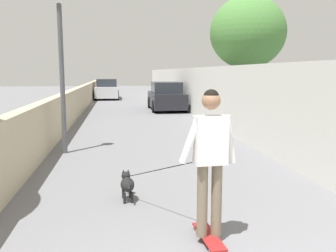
{
  "coord_description": "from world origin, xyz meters",
  "views": [
    {
      "loc": [
        -1.85,
        0.96,
        2.07
      ],
      "look_at": [
        5.25,
        -0.04,
        1.0
      ],
      "focal_mm": 38.84,
      "sensor_mm": 36.0,
      "label": 1
    }
  ],
  "objects_px": {
    "lamp_post": "(61,42)",
    "dog": "(128,184)",
    "car_far": "(107,90)",
    "person_skateboarder": "(210,151)",
    "tree_right_mid": "(248,33)",
    "car_near": "(166,97)",
    "skateboard": "(209,236)"
  },
  "relations": [
    {
      "from": "skateboard",
      "to": "car_near",
      "type": "bearing_deg",
      "value": -5.83
    },
    {
      "from": "lamp_post",
      "to": "skateboard",
      "type": "bearing_deg",
      "value": -155.52
    },
    {
      "from": "dog",
      "to": "car_near",
      "type": "xyz_separation_m",
      "value": [
        14.01,
        -2.54,
        0.44
      ]
    },
    {
      "from": "tree_right_mid",
      "to": "dog",
      "type": "bearing_deg",
      "value": 149.91
    },
    {
      "from": "skateboard",
      "to": "dog",
      "type": "bearing_deg",
      "value": 30.13
    },
    {
      "from": "dog",
      "to": "lamp_post",
      "type": "bearing_deg",
      "value": 21.85
    },
    {
      "from": "person_skateboarder",
      "to": "car_far",
      "type": "height_order",
      "value": "person_skateboarder"
    },
    {
      "from": "tree_right_mid",
      "to": "person_skateboarder",
      "type": "bearing_deg",
      "value": 157.97
    },
    {
      "from": "lamp_post",
      "to": "car_far",
      "type": "relative_size",
      "value": 0.93
    },
    {
      "from": "lamp_post",
      "to": "dog",
      "type": "height_order",
      "value": "lamp_post"
    },
    {
      "from": "person_skateboarder",
      "to": "car_near",
      "type": "xyz_separation_m",
      "value": [
        15.63,
        -1.6,
        -0.42
      ]
    },
    {
      "from": "lamp_post",
      "to": "car_far",
      "type": "xyz_separation_m",
      "value": [
        19.34,
        -0.6,
        -2.09
      ]
    },
    {
      "from": "skateboard",
      "to": "dog",
      "type": "xyz_separation_m",
      "value": [
        1.62,
        0.94,
        0.21
      ]
    },
    {
      "from": "car_near",
      "to": "car_far",
      "type": "xyz_separation_m",
      "value": [
        9.06,
        3.43,
        0.0
      ]
    },
    {
      "from": "dog",
      "to": "car_far",
      "type": "xyz_separation_m",
      "value": [
        23.07,
        0.89,
        0.44
      ]
    },
    {
      "from": "dog",
      "to": "car_near",
      "type": "height_order",
      "value": "car_near"
    },
    {
      "from": "tree_right_mid",
      "to": "person_skateboarder",
      "type": "distance_m",
      "value": 11.87
    },
    {
      "from": "tree_right_mid",
      "to": "car_far",
      "type": "bearing_deg",
      "value": 23.92
    },
    {
      "from": "car_far",
      "to": "person_skateboarder",
      "type": "bearing_deg",
      "value": -175.75
    },
    {
      "from": "skateboard",
      "to": "lamp_post",
      "type": "bearing_deg",
      "value": 24.48
    },
    {
      "from": "lamp_post",
      "to": "tree_right_mid",
      "type": "bearing_deg",
      "value": -51.47
    },
    {
      "from": "skateboard",
      "to": "person_skateboarder",
      "type": "relative_size",
      "value": 0.45
    },
    {
      "from": "tree_right_mid",
      "to": "car_near",
      "type": "xyz_separation_m",
      "value": [
        4.88,
        2.75,
        -2.96
      ]
    },
    {
      "from": "lamp_post",
      "to": "car_near",
      "type": "relative_size",
      "value": 1.02
    },
    {
      "from": "lamp_post",
      "to": "dog",
      "type": "distance_m",
      "value": 4.75
    },
    {
      "from": "person_skateboarder",
      "to": "car_far",
      "type": "bearing_deg",
      "value": 4.25
    },
    {
      "from": "tree_right_mid",
      "to": "skateboard",
      "type": "height_order",
      "value": "tree_right_mid"
    },
    {
      "from": "dog",
      "to": "tree_right_mid",
      "type": "bearing_deg",
      "value": -30.09
    },
    {
      "from": "skateboard",
      "to": "tree_right_mid",
      "type": "bearing_deg",
      "value": -22.03
    },
    {
      "from": "skateboard",
      "to": "car_far",
      "type": "xyz_separation_m",
      "value": [
        24.69,
        1.84,
        0.65
      ]
    },
    {
      "from": "lamp_post",
      "to": "car_near",
      "type": "bearing_deg",
      "value": -21.4
    },
    {
      "from": "tree_right_mid",
      "to": "car_near",
      "type": "height_order",
      "value": "tree_right_mid"
    }
  ]
}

